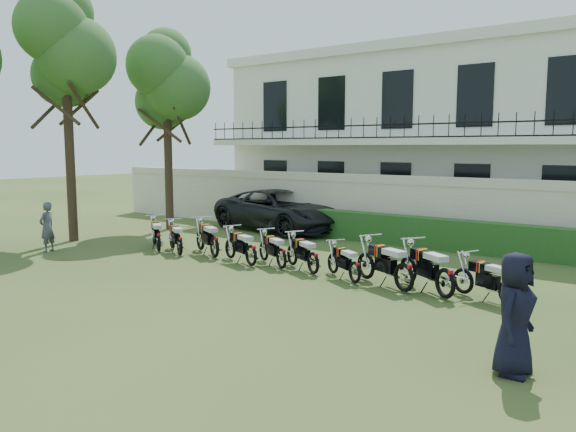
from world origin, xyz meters
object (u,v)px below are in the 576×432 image
motorcycle_3 (251,250)px  suv (280,210)px  tree_west_mid (65,47)px  motorcycle_0 (158,237)px  motorcycle_8 (445,276)px  motorcycle_6 (355,267)px  tree_west_near (167,80)px  motorcycle_1 (180,241)px  motorcycle_5 (313,258)px  officer_0 (515,314)px  motorcycle_9 (511,286)px  motorcycle_4 (281,253)px  motorcycle_2 (214,242)px  motorcycle_7 (404,270)px  inspector (47,227)px

motorcycle_3 → suv: 6.89m
tree_west_mid → motorcycle_0: bearing=5.2°
motorcycle_8 → suv: 10.88m
motorcycle_6 → suv: suv is taller
tree_west_near → motorcycle_1: 7.99m
motorcycle_5 → motorcycle_8: bearing=-66.4°
motorcycle_0 → officer_0: officer_0 is taller
motorcycle_9 → suv: size_ratio=0.30×
motorcycle_5 → motorcycle_6: motorcycle_5 is taller
motorcycle_3 → suv: size_ratio=0.30×
motorcycle_4 → motorcycle_6: motorcycle_4 is taller
motorcycle_0 → officer_0: 12.07m
suv → motorcycle_2: bearing=-151.4°
motorcycle_8 → motorcycle_9: motorcycle_8 is taller
motorcycle_5 → motorcycle_9: (4.94, -0.07, 0.01)m
officer_0 → motorcycle_8: bearing=38.1°
motorcycle_4 → motorcycle_7: size_ratio=0.82×
suv → motorcycle_9: bearing=-109.1°
motorcycle_7 → motorcycle_9: (2.28, 0.20, -0.07)m
motorcycle_0 → motorcycle_9: (10.64, 0.23, -0.02)m
motorcycle_8 → suv: bearing=89.3°
tree_west_mid → inspector: size_ratio=5.57×
motorcycle_5 → suv: bearing=71.4°
tree_west_near → motorcycle_6: 12.45m
motorcycle_1 → suv: 6.10m
motorcycle_4 → motorcycle_5: size_ratio=0.98×
tree_west_near → motorcycle_3: (7.32, -3.53, -5.42)m
motorcycle_9 → motorcycle_2: bearing=111.9°
officer_0 → motorcycle_0: bearing=77.5°
motorcycle_3 → officer_0: (7.87, -3.33, 0.44)m
motorcycle_2 → motorcycle_6: (4.91, -0.23, -0.08)m
tree_west_near → officer_0: (15.19, -6.86, -4.98)m
motorcycle_6 → motorcycle_9: size_ratio=0.86×
motorcycle_0 → motorcycle_1: (1.02, -0.04, -0.01)m
motorcycle_3 → motorcycle_4: 0.92m
motorcycle_2 → inspector: bearing=142.7°
motorcycle_4 → suv: (-4.44, 5.68, 0.36)m
motorcycle_2 → inspector: (-4.97, -2.39, 0.28)m
suv → officer_0: bearing=-119.1°
motorcycle_5 → suv: 7.92m
tree_west_near → motorcycle_2: size_ratio=4.28×
tree_west_near → motorcycle_1: size_ratio=4.87×
motorcycle_4 → officer_0: 7.84m
tree_west_mid → motorcycle_8: bearing=1.8°
motorcycle_3 → motorcycle_7: 4.61m
tree_west_mid → motorcycle_5: size_ratio=5.36×
motorcycle_6 → suv: 9.05m
tree_west_mid → motorcycle_6: bearing=2.4°
inspector → motorcycle_9: bearing=79.9°
tree_west_near → motorcycle_7: tree_west_near is taller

